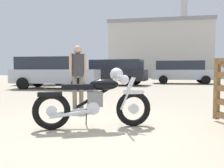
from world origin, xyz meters
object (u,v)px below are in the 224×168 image
object	(u,v)px
vintage_motorcycle	(97,100)
dark_sedan_left	(114,71)
blue_hatchback_right	(54,72)
white_estate_far	(55,71)
red_hatchback_near	(181,71)
bystander	(78,70)
silver_sedan_mid	(43,72)

from	to	relation	value
vintage_motorcycle	dark_sedan_left	xyz separation A→B (m)	(-1.23, 11.84, 0.45)
blue_hatchback_right	white_estate_far	world-z (taller)	same
dark_sedan_left	white_estate_far	world-z (taller)	same
dark_sedan_left	red_hatchback_near	size ratio (longest dim) A/B	1.04
bystander	silver_sedan_mid	xyz separation A→B (m)	(-5.28, 9.38, -0.10)
bystander	red_hatchback_near	bearing A→B (deg)	-53.15
dark_sedan_left	blue_hatchback_right	distance (m)	4.62
bystander	silver_sedan_mid	bearing A→B (deg)	-3.45
blue_hatchback_right	white_estate_far	size ratio (longest dim) A/B	0.96
white_estate_far	red_hatchback_near	world-z (taller)	same
vintage_motorcycle	bystander	distance (m)	2.14
white_estate_far	red_hatchback_near	xyz separation A→B (m)	(10.28, -0.23, 0.00)
bystander	dark_sedan_left	xyz separation A→B (m)	(-0.33, 9.96, -0.08)
red_hatchback_near	dark_sedan_left	bearing A→B (deg)	-151.41
blue_hatchback_right	white_estate_far	distance (m)	6.74
vintage_motorcycle	bystander	bearing A→B (deg)	97.19
vintage_motorcycle	bystander	size ratio (longest dim) A/B	1.21
dark_sedan_left	white_estate_far	distance (m)	5.98
white_estate_far	red_hatchback_near	size ratio (longest dim) A/B	1.02
white_estate_far	bystander	bearing A→B (deg)	121.39
dark_sedan_left	white_estate_far	bearing A→B (deg)	-15.39
vintage_motorcycle	white_estate_far	size ratio (longest dim) A/B	0.41
bystander	blue_hatchback_right	bearing A→B (deg)	-5.92
blue_hatchback_right	red_hatchback_near	world-z (taller)	same
bystander	white_estate_far	xyz separation A→B (m)	(-5.69, 12.63, -0.08)
white_estate_far	dark_sedan_left	bearing A→B (deg)	160.68
white_estate_far	silver_sedan_mid	xyz separation A→B (m)	(0.41, -3.24, -0.02)
vintage_motorcycle	red_hatchback_near	world-z (taller)	red_hatchback_near
white_estate_far	silver_sedan_mid	distance (m)	3.27
vintage_motorcycle	white_estate_far	distance (m)	15.93
red_hatchback_near	silver_sedan_mid	size ratio (longest dim) A/B	1.17
blue_hatchback_right	silver_sedan_mid	xyz separation A→B (m)	(-2.06, 3.03, -0.02)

